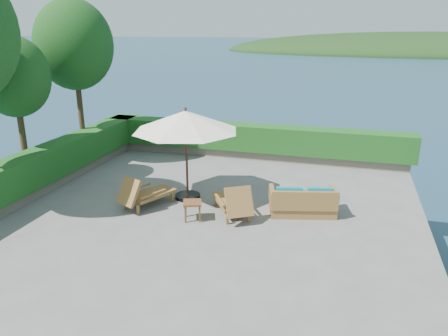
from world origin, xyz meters
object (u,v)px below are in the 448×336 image
(lounge_right, at_px, (233,202))
(wicker_loveseat, at_px, (303,203))
(side_table, at_px, (192,205))
(lounge_left, at_px, (144,193))
(patio_umbrella, at_px, (186,122))

(lounge_right, bearing_deg, wicker_loveseat, -12.41)
(side_table, xyz_separation_m, wicker_loveseat, (2.85, 1.19, -0.08))
(lounge_left, distance_m, side_table, 1.72)
(lounge_right, distance_m, side_table, 1.14)
(patio_umbrella, distance_m, side_table, 2.53)
(lounge_right, height_order, side_table, lounge_right)
(side_table, distance_m, wicker_loveseat, 3.09)
(patio_umbrella, height_order, side_table, patio_umbrella)
(side_table, bearing_deg, wicker_loveseat, 22.73)
(patio_umbrella, relative_size, lounge_right, 1.88)
(patio_umbrella, xyz_separation_m, lounge_right, (1.68, -0.88, -1.97))
(patio_umbrella, bearing_deg, side_table, -64.41)
(lounge_left, bearing_deg, lounge_right, 27.73)
(patio_umbrella, bearing_deg, lounge_left, -135.32)
(lounge_right, xyz_separation_m, wicker_loveseat, (1.85, 0.65, -0.08))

